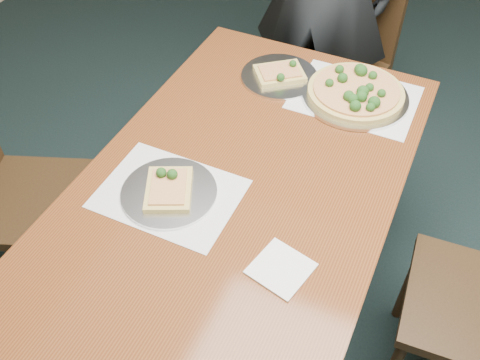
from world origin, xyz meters
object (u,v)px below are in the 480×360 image
at_px(slice_plate_near, 169,190).
at_px(slice_plate_far, 280,75).
at_px(dining_table, 240,200).
at_px(chair_far, 342,51).
at_px(chair_left, 5,188).
at_px(pizza_pan, 356,92).

height_order(slice_plate_near, slice_plate_far, slice_plate_near).
bearing_deg(slice_plate_far, dining_table, -80.64).
height_order(chair_far, slice_plate_near, chair_far).
height_order(chair_far, slice_plate_far, chair_far).
bearing_deg(slice_plate_near, slice_plate_far, 83.38).
xyz_separation_m(chair_far, chair_left, (-0.82, -1.35, 0.00)).
xyz_separation_m(chair_far, slice_plate_near, (-0.15, -1.30, 0.25)).
relative_size(dining_table, slice_plate_near, 5.36).
distance_m(chair_left, slice_plate_near, 0.71).
bearing_deg(dining_table, slice_plate_near, -140.44).
height_order(pizza_pan, slice_plate_far, pizza_pan).
distance_m(chair_far, chair_left, 1.58).
xyz_separation_m(pizza_pan, slice_plate_near, (-0.36, -0.66, -0.01)).
bearing_deg(chair_far, slice_plate_far, -84.67).
xyz_separation_m(slice_plate_near, slice_plate_far, (0.08, 0.67, -0.00)).
distance_m(pizza_pan, slice_plate_far, 0.29).
distance_m(chair_far, pizza_pan, 0.71).
bearing_deg(pizza_pan, chair_far, 108.56).
bearing_deg(chair_far, dining_table, -77.37).
height_order(dining_table, chair_left, chair_left).
height_order(chair_far, chair_left, same).
height_order(dining_table, chair_far, chair_far).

